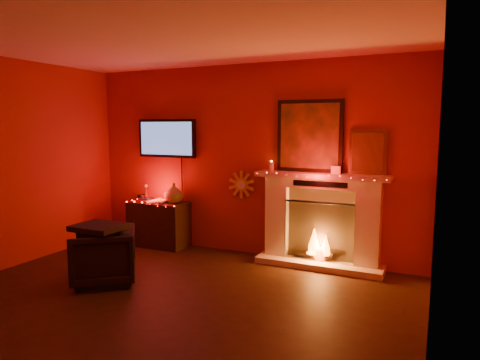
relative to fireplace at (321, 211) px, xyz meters
The scene contains 6 objects.
room 2.72m from the fireplace, 115.53° to the right, with size 5.00×5.00×5.00m.
fireplace is the anchor object (origin of this frame).
tv 2.61m from the fireplace, behind, with size 1.00×0.07×1.24m.
sunburst_clock 1.23m from the fireplace, behind, with size 0.40×0.03×0.40m.
console_table 2.50m from the fireplace, behind, with size 0.90×0.53×0.99m.
armchair 2.77m from the fireplace, 141.34° to the right, with size 0.69×0.71×0.65m, color black.
Camera 1 is at (2.51, -3.05, 1.82)m, focal length 32.00 mm.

